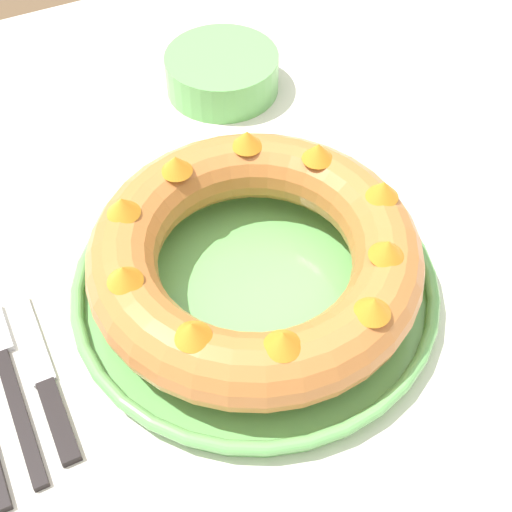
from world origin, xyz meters
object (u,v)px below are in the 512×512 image
fork (8,377)px  side_bowl (222,72)px  cake_knife (46,386)px  serving_dish (256,285)px  bundt_cake (256,255)px

fork → side_bowl: 0.44m
cake_knife → serving_dish: bearing=-2.1°
cake_knife → side_bowl: side_bowl is taller
serving_dish → cake_knife: (-0.21, -0.01, -0.01)m
cake_knife → fork: bearing=134.2°
serving_dish → side_bowl: bearing=71.4°
fork → side_bowl: (0.33, 0.29, 0.02)m
bundt_cake → cake_knife: bundt_cake is taller
serving_dish → bundt_cake: (0.00, -0.00, 0.04)m
serving_dish → cake_knife: bearing=-176.5°
bundt_cake → fork: size_ratio=1.59×
bundt_cake → serving_dish: bearing=127.4°
fork → cake_knife: cake_knife is taller
serving_dish → bundt_cake: size_ratio=1.14×
fork → side_bowl: size_ratio=1.38×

